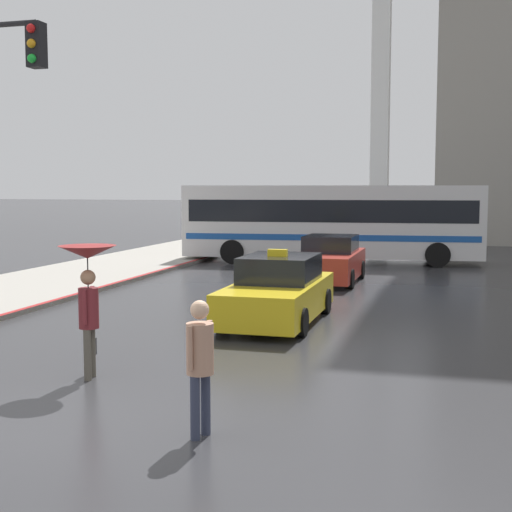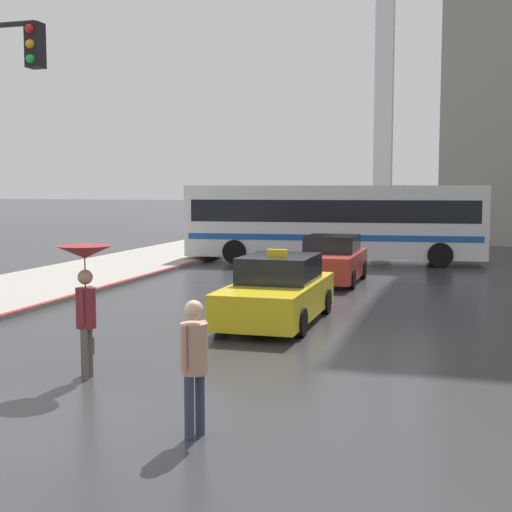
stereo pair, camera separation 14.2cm
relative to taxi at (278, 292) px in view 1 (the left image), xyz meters
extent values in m
plane|color=#2D2D30|center=(-1.12, -8.09, -0.69)|extent=(300.00, 300.00, 0.00)
cube|color=gold|center=(0.00, -0.05, -0.15)|extent=(1.80, 4.56, 0.75)
cube|color=black|center=(0.00, 0.18, 0.52)|extent=(1.58, 2.05, 0.59)
cylinder|color=black|center=(0.85, -1.46, -0.39)|extent=(0.20, 0.60, 0.60)
cylinder|color=black|center=(-0.86, -1.46, -0.39)|extent=(0.20, 0.60, 0.60)
cylinder|color=black|center=(0.85, 1.36, -0.39)|extent=(0.20, 0.60, 0.60)
cylinder|color=black|center=(-0.86, 1.36, -0.39)|extent=(0.20, 0.60, 0.60)
cube|color=yellow|center=(0.00, -0.05, 0.90)|extent=(0.44, 0.16, 0.16)
cube|color=#A52D23|center=(-0.01, 7.00, -0.12)|extent=(1.80, 4.14, 0.81)
cube|color=black|center=(-0.01, 7.21, 0.55)|extent=(1.58, 1.86, 0.53)
cylinder|color=black|center=(0.84, 5.72, -0.39)|extent=(0.20, 0.60, 0.60)
cylinder|color=black|center=(-0.87, 5.72, -0.39)|extent=(0.20, 0.60, 0.60)
cylinder|color=black|center=(0.84, 8.28, -0.39)|extent=(0.20, 0.60, 0.60)
cylinder|color=black|center=(-0.87, 8.28, -0.39)|extent=(0.20, 0.60, 0.60)
cube|color=silver|center=(-1.01, 13.12, 1.01)|extent=(12.06, 3.65, 2.86)
cube|color=black|center=(-1.01, 13.12, 1.44)|extent=(11.47, 3.61, 0.88)
cube|color=#194C9E|center=(-1.01, 13.12, 0.41)|extent=(11.71, 3.64, 0.24)
cylinder|color=black|center=(3.01, 14.72, -0.21)|extent=(0.98, 0.37, 0.96)
cylinder|color=black|center=(3.25, 12.33, -0.21)|extent=(0.98, 0.37, 0.96)
cylinder|color=black|center=(-4.96, 13.94, -0.21)|extent=(0.98, 0.37, 0.96)
cylinder|color=black|center=(-4.73, 11.55, -0.21)|extent=(0.98, 0.37, 0.96)
cylinder|color=#4C473D|center=(-1.73, -5.63, -0.28)|extent=(0.14, 0.14, 0.82)
cylinder|color=#4C473D|center=(-1.77, -5.41, -0.28)|extent=(0.14, 0.14, 0.82)
cylinder|color=maroon|center=(-1.75, -5.52, 0.46)|extent=(0.37, 0.37, 0.65)
sphere|color=#997051|center=(-1.75, -5.52, 0.95)|extent=(0.24, 0.24, 0.24)
cylinder|color=maroon|center=(-1.72, -5.71, 0.51)|extent=(0.08, 0.08, 0.55)
cylinder|color=maroon|center=(-1.79, -5.32, 0.51)|extent=(0.08, 0.08, 0.55)
cone|color=maroon|center=(-1.75, -5.52, 1.36)|extent=(0.91, 0.91, 0.20)
cylinder|color=black|center=(-1.75, -5.52, 1.02)|extent=(0.02, 0.02, 0.67)
cube|color=#262628|center=(-1.85, -5.25, -0.24)|extent=(0.13, 0.20, 0.28)
cylinder|color=#2D3347|center=(0.91, -7.47, -0.29)|extent=(0.15, 0.15, 0.79)
cylinder|color=#2D3347|center=(0.85, -7.68, -0.29)|extent=(0.15, 0.15, 0.79)
cylinder|color=tan|center=(0.88, -7.57, 0.42)|extent=(0.41, 0.41, 0.63)
sphere|color=#DBAD89|center=(0.88, -7.57, 0.90)|extent=(0.23, 0.23, 0.23)
cylinder|color=tan|center=(0.94, -7.37, 0.47)|extent=(0.09, 0.09, 0.53)
cylinder|color=tan|center=(0.83, -7.77, 0.47)|extent=(0.09, 0.09, 0.53)
cube|color=black|center=(-3.48, -4.06, 4.91)|extent=(0.28, 0.28, 0.80)
sphere|color=red|center=(-3.48, -4.22, 5.17)|extent=(0.16, 0.16, 0.16)
sphere|color=orange|center=(-3.48, -4.22, 4.91)|extent=(0.16, 0.16, 0.16)
sphere|color=green|center=(-3.48, -4.22, 4.65)|extent=(0.16, 0.16, 0.16)
cube|color=white|center=(0.02, 21.86, 10.24)|extent=(0.90, 0.90, 21.86)
camera|label=1|loc=(3.83, -15.59, 2.38)|focal=50.00mm
camera|label=2|loc=(3.96, -15.55, 2.38)|focal=50.00mm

